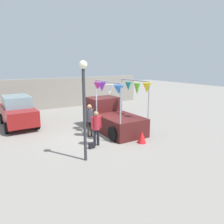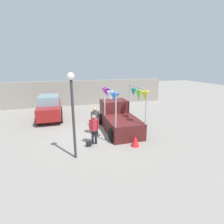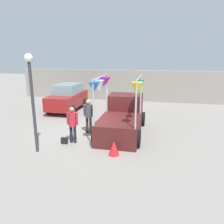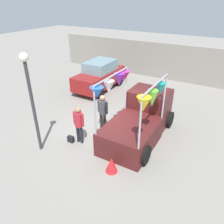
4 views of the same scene
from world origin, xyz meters
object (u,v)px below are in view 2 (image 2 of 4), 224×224
Objects in this scene: person_customer at (94,127)px; person_vendor at (95,118)px; vendor_truck at (118,117)px; handbag at (89,144)px; folded_kite_bundle_crimson at (135,141)px; street_lamp at (73,105)px; parked_car at (50,107)px.

person_customer is 1.39m from person_vendor.
vendor_truck is 3.18m from handbag.
folded_kite_bundle_crimson is (2.07, -0.87, -0.72)m from person_customer.
folded_kite_bundle_crimson is (1.75, -2.22, -0.76)m from person_vendor.
handbag is (-0.35, -0.20, -0.88)m from person_customer.
street_lamp reaches higher than handbag.
person_vendor is (2.89, -4.19, 0.12)m from parked_car.
person_vendor is at bearing 60.38° from street_lamp.
person_vendor is 6.25× the size of handbag.
handbag is (-0.67, -1.55, -0.92)m from person_vendor.
person_vendor is (0.32, 1.35, 0.05)m from person_customer.
parked_car is at bearing 102.11° from street_lamp.
vendor_truck is 5.85m from parked_car.
person_customer reaches higher than handbag.
person_vendor is (-1.65, -0.50, 0.20)m from vendor_truck.
person_customer is at bearing -65.15° from parked_car.
parked_car is 1.01× the size of street_lamp.
parked_car is 6.11m from person_customer.
parked_car reaches higher than handbag.
person_vendor is at bearing -163.23° from vendor_truck.
folded_kite_bundle_crimson is (0.10, -2.72, -0.57)m from vendor_truck.
vendor_truck is at bearing 41.40° from handbag.
handbag is at bearing -138.60° from vendor_truck.
vendor_truck is 2.42× the size of person_customer.
handbag is at bearing 164.48° from folded_kite_bundle_crimson.
folded_kite_bundle_crimson reaches higher than handbag.
person_customer is 0.96m from handbag.
person_vendor is 3.29m from street_lamp.
vendor_truck is at bearing 44.48° from street_lamp.
person_customer is at bearing 157.15° from folded_kite_bundle_crimson.
person_customer reaches higher than folded_kite_bundle_crimson.
vendor_truck is at bearing 92.05° from folded_kite_bundle_crimson.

